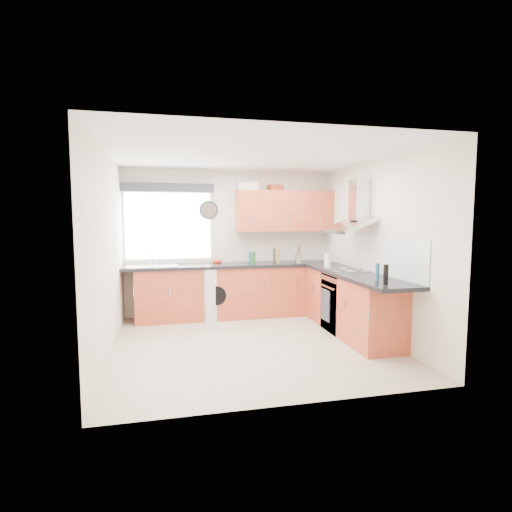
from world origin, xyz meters
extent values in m
plane|color=beige|center=(0.00, 0.00, 0.00)|extent=(3.60, 3.60, 0.00)
cube|color=white|center=(0.00, 0.00, 2.50)|extent=(3.60, 3.60, 0.02)
cube|color=silver|center=(0.00, 1.80, 1.25)|extent=(3.60, 0.02, 2.50)
cube|color=silver|center=(0.00, -1.80, 1.25)|extent=(3.60, 0.02, 2.50)
cube|color=silver|center=(-1.80, 0.00, 1.25)|extent=(0.02, 3.60, 2.50)
cube|color=silver|center=(1.80, 0.00, 1.25)|extent=(0.02, 3.60, 2.50)
cube|color=silver|center=(-1.05, 1.79, 1.55)|extent=(1.40, 0.02, 1.10)
cube|color=#2B2C32|center=(-1.05, 1.70, 2.18)|extent=(1.50, 0.18, 0.14)
cube|color=white|center=(1.79, 0.30, 1.18)|extent=(0.01, 3.00, 0.54)
cube|color=#A94227|center=(-0.10, 1.51, 0.43)|extent=(3.00, 0.58, 0.86)
cube|color=#A94227|center=(1.50, 1.50, 0.43)|extent=(0.60, 0.60, 0.86)
cube|color=#A94227|center=(1.51, 0.15, 0.43)|extent=(0.58, 2.10, 0.86)
cube|color=black|center=(0.00, 1.50, 0.89)|extent=(3.60, 0.62, 0.05)
cube|color=black|center=(1.50, 0.00, 0.89)|extent=(0.62, 2.42, 0.05)
cube|color=black|center=(1.50, 0.30, 0.42)|extent=(0.56, 0.58, 0.85)
cube|color=#BEBEBF|center=(1.50, 0.30, 0.92)|extent=(0.52, 0.52, 0.01)
cube|color=#A94227|center=(0.95, 1.62, 1.80)|extent=(1.70, 0.35, 0.70)
cube|color=silver|center=(-0.32, 1.52, 0.43)|extent=(0.74, 0.73, 0.86)
cylinder|color=#2B2C32|center=(-0.37, 1.78, 1.82)|extent=(0.32, 0.04, 0.32)
cube|color=silver|center=(0.30, 1.72, 2.22)|extent=(0.35, 0.26, 0.14)
cube|color=#A14124|center=(0.79, 1.72, 2.20)|extent=(0.26, 0.23, 0.11)
cylinder|color=gray|center=(1.12, 1.35, 0.98)|extent=(0.12, 0.12, 0.13)
cylinder|color=silver|center=(1.35, 0.65, 1.02)|extent=(0.11, 0.11, 0.23)
cylinder|color=#1F4F1C|center=(0.32, 1.35, 1.02)|extent=(0.07, 0.07, 0.21)
cylinder|color=#161A4E|center=(1.10, 1.37, 0.98)|extent=(0.08, 0.08, 0.15)
cylinder|color=#A47738|center=(0.78, 1.46, 1.02)|extent=(0.05, 0.05, 0.22)
cylinder|color=#59211F|center=(0.33, 1.65, 1.00)|extent=(0.04, 0.04, 0.19)
cylinder|color=#372C1F|center=(0.71, 1.47, 1.03)|extent=(0.04, 0.04, 0.25)
cylinder|color=#185476|center=(0.33, 1.63, 1.00)|extent=(0.05, 0.05, 0.19)
cylinder|color=#19597C|center=(1.46, -0.66, 1.02)|extent=(0.05, 0.05, 0.22)
cylinder|color=black|center=(1.40, -0.94, 1.03)|extent=(0.06, 0.06, 0.24)
camera|label=1|loc=(-1.11, -5.11, 1.70)|focal=28.00mm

